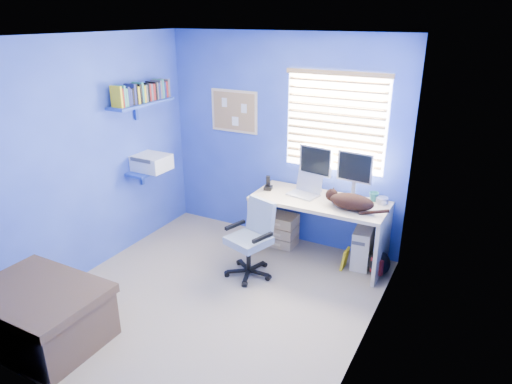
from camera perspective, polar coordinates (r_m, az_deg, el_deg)
The scene contains 23 objects.
floor at distance 4.73m, azimuth -5.45°, elevation -13.05°, with size 3.00×3.20×0.00m, color tan.
ceiling at distance 3.91m, azimuth -6.79°, elevation 18.79°, with size 3.00×3.20×0.00m, color white.
wall_back at distance 5.49m, azimuth 3.30°, elevation 6.38°, with size 3.00×0.01×2.50m, color #2C42B3.
wall_front at distance 3.09m, azimuth -22.88°, elevation -7.78°, with size 3.00×0.01×2.50m, color #2C42B3.
wall_left at distance 5.12m, azimuth -20.20°, elevation 3.95°, with size 0.01×3.20×2.50m, color #2C42B3.
wall_right at distance 3.59m, azimuth 14.31°, elevation -2.56°, with size 0.01×3.20×2.50m, color #2C42B3.
desk at distance 5.27m, azimuth 7.78°, elevation -4.66°, with size 1.51×0.65×0.74m, color beige.
laptop at distance 5.18m, azimuth 5.95°, elevation 0.73°, with size 0.33×0.26×0.22m, color silver.
monitor_left at distance 5.29m, azimuth 7.47°, elevation 2.91°, with size 0.40×0.12×0.54m, color silver.
monitor_right at distance 5.14m, azimuth 12.23°, elevation 2.06°, with size 0.40×0.12×0.54m, color silver.
phone at distance 5.34m, azimuth 1.54°, elevation 1.18°, with size 0.09×0.11×0.17m, color black.
mug at distance 5.19m, azimuth 14.51°, elevation -0.57°, with size 0.10×0.09×0.10m, color #257B6C.
cd_spindle at distance 5.15m, azimuth 15.45°, elevation -1.01°, with size 0.13×0.13×0.07m, color silver.
cat at distance 4.90m, azimuth 11.88°, elevation -1.21°, with size 0.47×0.25×0.17m, color black.
tower_pc at distance 5.32m, azimuth 13.22°, elevation -6.55°, with size 0.19×0.44×0.45m, color beige.
drawer_boxes at distance 5.60m, azimuth 3.25°, elevation -4.76°, with size 0.35×0.28×0.41m, color tan.
yellow_book at distance 5.23m, azimuth 11.05°, elevation -8.19°, with size 0.03×0.17×0.24m, color yellow.
backpack at distance 5.18m, azimuth 15.07°, elevation -8.58°, with size 0.25×0.19×0.29m, color black.
bed_corner at distance 4.46m, azimuth -25.26°, elevation -13.68°, with size 1.05×0.75×0.51m, color brown.
office_chair at distance 4.95m, azimuth -0.58°, elevation -7.01°, with size 0.60×0.60×0.83m.
window_blinds at distance 5.16m, azimuth 9.84°, elevation 8.56°, with size 1.15×0.05×1.10m.
corkboard at distance 5.70m, azimuth -2.75°, elevation 10.05°, with size 0.64×0.02×0.52m.
wall_shelves at distance 5.48m, azimuth -13.64°, elevation 7.76°, with size 0.42×0.90×1.05m.
Camera 1 is at (2.21, -3.22, 2.66)m, focal length 32.00 mm.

